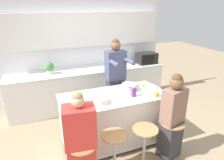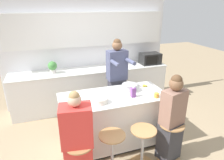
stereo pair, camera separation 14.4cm
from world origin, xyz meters
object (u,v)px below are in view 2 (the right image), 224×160
Objects in this scene: kitchen_island at (114,120)px; juice_carton at (133,92)px; potted_plant at (52,67)px; bar_stool_rightmost at (170,139)px; person_seated_near at (171,122)px; coffee_cup_near at (157,95)px; microwave at (150,59)px; person_cooking at (117,83)px; banana_bunch at (145,86)px; bar_stool_center_right at (143,145)px; fruit_bowl at (100,100)px; cooking_pot at (130,87)px; bar_stool_center_left at (112,151)px; person_wrapped_blanket at (78,142)px.

juice_carton reaches higher than kitchen_island.
kitchen_island is at bearing -59.96° from potted_plant.
bar_stool_rightmost is 0.31m from person_seated_near.
microwave is at bearing 64.12° from coffee_cup_near.
person_cooking is 0.59m from banana_bunch.
bar_stool_center_right is 0.94m from fruit_bowl.
juice_carton reaches higher than bar_stool_center_right.
bar_stool_rightmost is 0.45× the size of person_seated_near.
cooking_pot reaches higher than kitchen_island.
banana_bunch is at bearing 78.32° from person_seated_near.
bar_stool_center_right is at bearing -3.97° from bar_stool_center_left.
person_wrapped_blanket is 0.73m from fruit_bowl.
person_wrapped_blanket is 6.20× the size of fruit_bowl.
coffee_cup_near is (1.37, 0.36, 0.31)m from person_wrapped_blanket.
kitchen_island is at bearing 49.79° from person_wrapped_blanket.
potted_plant is (-0.64, 2.15, 0.73)m from bar_stool_center_left.
person_seated_near reaches higher than bar_stool_center_right.
coffee_cup_near is (0.35, -0.91, 0.09)m from person_cooking.
microwave is (1.22, 0.87, 0.19)m from person_cooking.
fruit_bowl is 0.46× the size of microwave.
person_cooking is 15.94× the size of coffee_cup_near.
microwave reaches higher than fruit_bowl.
bar_stool_center_right is 0.84m from juice_carton.
bar_stool_center_right is (0.48, -0.03, 0.00)m from bar_stool_center_left.
bar_stool_center_left is 1.31× the size of microwave.
person_seated_near is 0.88m from banana_bunch.
kitchen_island is at bearing -118.12° from person_cooking.
potted_plant is (-0.60, 1.70, 0.11)m from fruit_bowl.
juice_carton is 2.03m from microwave.
bar_stool_center_left is at bearing -129.60° from microwave.
person_seated_near is (0.48, 0.01, 0.31)m from bar_stool_center_right.
bar_stool_center_left is 0.77m from fruit_bowl.
potted_plant is at bearing 109.55° from fruit_bowl.
cooking_pot is 1.55× the size of fruit_bowl.
bar_stool_rightmost is 1.48m from person_wrapped_blanket.
person_cooking is at bearing 111.22° from coffee_cup_near.
bar_stool_center_left is 0.97m from juice_carton.
bar_stool_rightmost is 2.86× the size of fruit_bowl.
microwave is at bearing 42.90° from fruit_bowl.
potted_plant is at bearing 126.12° from bar_stool_rightmost.
juice_carton reaches higher than bar_stool_center_left.
juice_carton is at bearing 2.86° from fruit_bowl.
juice_carton is at bearing -26.48° from kitchen_island.
person_cooking is (-0.43, 1.29, 0.52)m from bar_stool_rightmost.
microwave is (0.83, 1.30, 0.12)m from banana_bunch.
kitchen_island is 5.12× the size of cooking_pot.
person_seated_near reaches higher than potted_plant.
person_cooking is 13.60× the size of banana_bunch.
bar_stool_center_left is at bearing -116.20° from person_cooking.
kitchen_island reaches higher than bar_stool_center_right.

